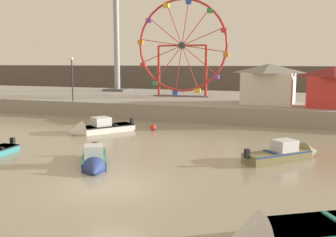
{
  "coord_description": "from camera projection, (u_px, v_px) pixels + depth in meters",
  "views": [
    {
      "loc": [
        7.2,
        -13.57,
        5.01
      ],
      "look_at": [
        -1.21,
        10.59,
        1.27
      ],
      "focal_mm": 41.5,
      "sensor_mm": 36.0,
      "label": 1
    }
  ],
  "objects": [
    {
      "name": "ground_plane",
      "position": [
        110.0,
        186.0,
        15.75
      ],
      "size": [
        240.0,
        240.0,
        0.0
      ],
      "primitive_type": "plane",
      "color": "gray"
    },
    {
      "name": "motorboat_pale_grey",
      "position": [
        294.0,
        234.0,
        10.71
      ],
      "size": [
        4.78,
        3.73,
        1.49
      ],
      "rotation": [
        0.0,
        0.0,
        3.69
      ],
      "color": "silver",
      "rests_on": "ground_plane"
    },
    {
      "name": "motorboat_olive_wood",
      "position": [
        288.0,
        153.0,
        20.0
      ],
      "size": [
        4.05,
        4.06,
        1.37
      ],
      "rotation": [
        0.0,
        0.0,
        0.79
      ],
      "color": "olive",
      "rests_on": "ground_plane"
    },
    {
      "name": "mooring_buoy_orange",
      "position": [
        153.0,
        127.0,
        28.65
      ],
      "size": [
        0.44,
        0.44,
        0.44
      ],
      "primitive_type": "sphere",
      "color": "red",
      "rests_on": "ground_plane"
    },
    {
      "name": "drop_tower_steel_tower",
      "position": [
        116.0,
        27.0,
        48.28
      ],
      "size": [
        2.8,
        2.8,
        15.85
      ],
      "color": "#999EA3",
      "rests_on": "quay_promenade"
    },
    {
      "name": "carnival_booth_white_ticket",
      "position": [
        269.0,
        83.0,
        33.99
      ],
      "size": [
        4.98,
        4.33,
        3.49
      ],
      "rotation": [
        0.0,
        0.0,
        -0.09
      ],
      "color": "silver",
      "rests_on": "quay_promenade"
    },
    {
      "name": "motorboat_navy_blue",
      "position": [
        94.0,
        161.0,
        18.59
      ],
      "size": [
        2.95,
        4.08,
        1.36
      ],
      "rotation": [
        0.0,
        0.0,
        5.22
      ],
      "color": "navy",
      "rests_on": "ground_plane"
    },
    {
      "name": "ferris_wheel_red_frame",
      "position": [
        182.0,
        48.0,
        40.79
      ],
      "size": [
        9.96,
        1.2,
        10.22
      ],
      "color": "red",
      "rests_on": "quay_promenade"
    },
    {
      "name": "carnival_booth_red_striped",
      "position": [
        333.0,
        86.0,
        30.94
      ],
      "size": [
        4.37,
        3.0,
        3.28
      ],
      "rotation": [
        0.0,
        0.0,
        -0.03
      ],
      "color": "red",
      "rests_on": "quay_promenade"
    },
    {
      "name": "quay_promenade",
      "position": [
        229.0,
        104.0,
        40.12
      ],
      "size": [
        110.0,
        18.2,
        1.36
      ],
      "primitive_type": "cube",
      "color": "gray",
      "rests_on": "ground_plane"
    },
    {
      "name": "promenade_lamp_near",
      "position": [
        72.0,
        73.0,
        35.91
      ],
      "size": [
        0.32,
        0.32,
        4.11
      ],
      "color": "#2D2D33",
      "rests_on": "quay_promenade"
    },
    {
      "name": "motorboat_white_red_stripe",
      "position": [
        96.0,
        128.0,
        27.51
      ],
      "size": [
        4.0,
        4.73,
        1.55
      ],
      "rotation": [
        0.0,
        0.0,
        4.08
      ],
      "color": "silver",
      "rests_on": "ground_plane"
    },
    {
      "name": "distant_town_skyline",
      "position": [
        252.0,
        81.0,
        57.2
      ],
      "size": [
        140.0,
        3.0,
        4.4
      ],
      "primitive_type": "cube",
      "color": "#564C47",
      "rests_on": "ground_plane"
    }
  ]
}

